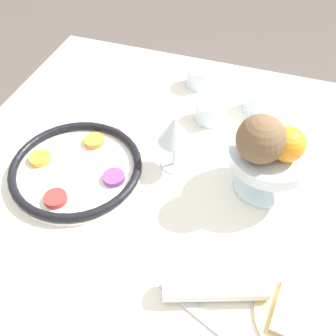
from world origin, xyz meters
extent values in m
plane|color=#564C47|center=(0.00, 0.00, 0.00)|extent=(8.00, 8.00, 0.00)
cube|color=silver|center=(0.00, 0.00, 0.37)|extent=(1.15, 1.06, 0.75)
cylinder|color=silver|center=(-0.25, -0.05, 0.75)|extent=(0.32, 0.32, 0.01)
torus|color=black|center=(-0.25, -0.05, 0.77)|extent=(0.32, 0.32, 0.02)
cylinder|color=#844299|center=(-0.15, -0.05, 0.77)|extent=(0.05, 0.05, 0.01)
cylinder|color=orange|center=(-0.25, 0.05, 0.77)|extent=(0.05, 0.05, 0.01)
cylinder|color=gold|center=(-0.35, -0.05, 0.77)|extent=(0.05, 0.05, 0.01)
cylinder|color=red|center=(-0.25, -0.15, 0.77)|extent=(0.05, 0.05, 0.01)
cylinder|color=silver|center=(-0.04, 0.05, 0.75)|extent=(0.07, 0.07, 0.00)
cylinder|color=silver|center=(-0.04, 0.05, 0.79)|extent=(0.01, 0.01, 0.08)
cone|color=silver|center=(-0.04, 0.05, 0.86)|extent=(0.08, 0.08, 0.07)
cylinder|color=silver|center=(0.18, 0.05, 0.75)|extent=(0.13, 0.13, 0.01)
cylinder|color=silver|center=(0.18, 0.05, 0.80)|extent=(0.03, 0.03, 0.08)
cylinder|color=silver|center=(0.18, 0.05, 0.86)|extent=(0.18, 0.18, 0.03)
sphere|color=orange|center=(0.21, 0.04, 0.91)|extent=(0.07, 0.07, 0.07)
sphere|color=brown|center=(0.15, 0.02, 0.92)|extent=(0.10, 0.10, 0.10)
cylinder|color=tan|center=(0.30, -0.24, 0.75)|extent=(0.17, 0.17, 0.01)
cube|color=#D1B784|center=(0.30, -0.24, 0.76)|extent=(0.11, 0.11, 0.01)
cylinder|color=white|center=(0.14, -0.24, 0.77)|extent=(0.20, 0.11, 0.05)
cylinder|color=silver|center=(-0.07, 0.39, 0.78)|extent=(0.08, 0.08, 0.06)
cylinder|color=silver|center=(0.12, 0.33, 0.78)|extent=(0.08, 0.08, 0.06)
cylinder|color=silver|center=(0.00, 0.24, 0.78)|extent=(0.08, 0.08, 0.06)
cube|color=silver|center=(-0.21, 0.21, 0.75)|extent=(0.08, 0.18, 0.01)
cube|color=silver|center=(-0.18, 0.21, 0.75)|extent=(0.09, 0.18, 0.01)
cube|color=silver|center=(0.11, -0.29, 0.75)|extent=(0.16, 0.08, 0.01)
camera|label=1|loc=(0.16, -0.58, 1.46)|focal=42.00mm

